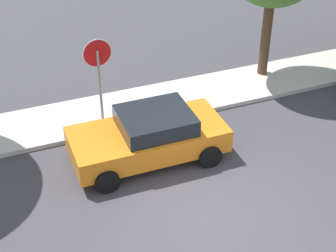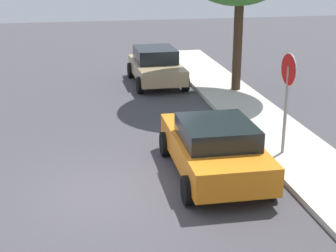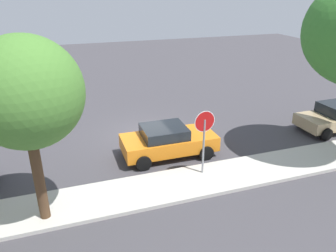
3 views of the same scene
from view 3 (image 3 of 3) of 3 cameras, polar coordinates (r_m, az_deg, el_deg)
name	(u,v)px [view 3 (image 3 of 3)]	position (r m, az deg, el deg)	size (l,w,h in m)	color
ground_plane	(142,134)	(16.90, -4.49, -1.33)	(60.00, 60.00, 0.00)	#423F44
sidewalk_curb	(177,185)	(12.59, 1.50, -10.24)	(32.00, 2.10, 0.14)	beige
stop_sign	(204,132)	(12.47, 6.33, -1.01)	(0.84, 0.08, 2.76)	gray
parked_car_orange	(168,140)	(14.46, -0.02, -2.53)	(4.14, 2.09, 1.40)	orange
parked_car_tan	(336,117)	(19.17, 27.18, 1.46)	(3.88, 2.04, 1.42)	tan
street_tree_near_corner	(27,94)	(9.98, -23.37, 5.20)	(3.21, 3.21, 5.89)	#513823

